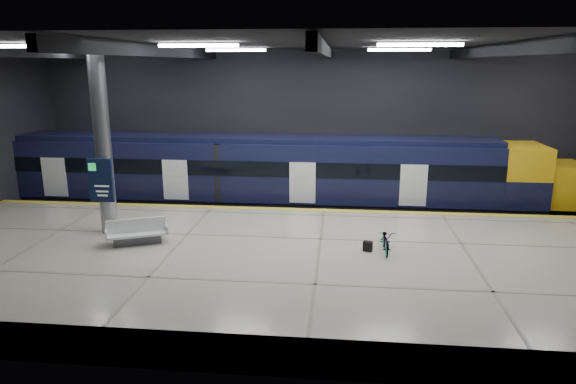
# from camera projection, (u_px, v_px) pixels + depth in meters

# --- Properties ---
(ground) EXTENTS (30.00, 30.00, 0.00)m
(ground) POSITION_uv_depth(u_px,v_px,m) (321.00, 257.00, 19.97)
(ground) COLOR black
(ground) RESTS_ON ground
(room_shell) EXTENTS (30.10, 16.10, 8.05)m
(room_shell) POSITION_uv_depth(u_px,v_px,m) (324.00, 109.00, 18.57)
(room_shell) COLOR black
(room_shell) RESTS_ON ground
(platform) EXTENTS (30.00, 11.00, 1.10)m
(platform) POSITION_uv_depth(u_px,v_px,m) (319.00, 269.00, 17.42)
(platform) COLOR #BDB4A0
(platform) RESTS_ON ground
(safety_strip) EXTENTS (30.00, 0.40, 0.01)m
(safety_strip) POSITION_uv_depth(u_px,v_px,m) (324.00, 210.00, 22.35)
(safety_strip) COLOR yellow
(safety_strip) RESTS_ON platform
(rails) EXTENTS (30.00, 1.52, 0.16)m
(rails) POSITION_uv_depth(u_px,v_px,m) (326.00, 215.00, 25.25)
(rails) COLOR gray
(rails) RESTS_ON ground
(train) EXTENTS (29.40, 2.84, 3.79)m
(train) POSITION_uv_depth(u_px,v_px,m) (280.00, 175.00, 24.99)
(train) COLOR black
(train) RESTS_ON ground
(bench) EXTENTS (2.27, 1.63, 0.93)m
(bench) POSITION_uv_depth(u_px,v_px,m) (137.00, 235.00, 18.16)
(bench) COLOR #595B60
(bench) RESTS_ON platform
(bicycle) EXTENTS (0.57, 1.57, 0.82)m
(bicycle) POSITION_uv_depth(u_px,v_px,m) (386.00, 240.00, 17.34)
(bicycle) COLOR #99999E
(bicycle) RESTS_ON platform
(pannier_bag) EXTENTS (0.34, 0.28, 0.35)m
(pannier_bag) POSITION_uv_depth(u_px,v_px,m) (368.00, 246.00, 17.45)
(pannier_bag) COLOR black
(pannier_bag) RESTS_ON platform
(info_column) EXTENTS (0.90, 0.78, 6.90)m
(info_column) POSITION_uv_depth(u_px,v_px,m) (103.00, 144.00, 18.68)
(info_column) COLOR #9EA0A5
(info_column) RESTS_ON platform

